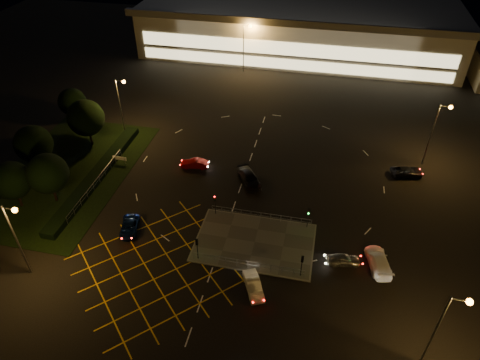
% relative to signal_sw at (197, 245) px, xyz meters
% --- Properties ---
extents(ground, '(180.00, 180.00, 0.00)m').
position_rel_signal_sw_xyz_m(ground, '(4.00, 5.99, -2.37)').
color(ground, black).
rests_on(ground, ground).
extents(pedestrian_island, '(14.00, 9.00, 0.12)m').
position_rel_signal_sw_xyz_m(pedestrian_island, '(6.00, 3.99, -2.31)').
color(pedestrian_island, '#4C4944').
rests_on(pedestrian_island, ground).
extents(grass_verge, '(18.00, 30.00, 0.08)m').
position_rel_signal_sw_xyz_m(grass_verge, '(-24.00, 11.99, -2.33)').
color(grass_verge, black).
rests_on(grass_verge, ground).
extents(hedge, '(2.00, 26.00, 1.00)m').
position_rel_signal_sw_xyz_m(hedge, '(-19.00, 11.99, -1.87)').
color(hedge, black).
rests_on(hedge, ground).
extents(supermarket, '(72.00, 26.50, 10.50)m').
position_rel_signal_sw_xyz_m(supermarket, '(4.00, 67.95, 2.95)').
color(supermarket, beige).
rests_on(supermarket, ground).
extents(streetlight_sw, '(1.78, 0.56, 10.03)m').
position_rel_signal_sw_xyz_m(streetlight_sw, '(-17.56, -6.01, 4.20)').
color(streetlight_sw, slate).
rests_on(streetlight_sw, ground).
extents(streetlight_se, '(1.78, 0.56, 10.03)m').
position_rel_signal_sw_xyz_m(streetlight_se, '(24.44, -8.01, 4.20)').
color(streetlight_se, slate).
rests_on(streetlight_se, ground).
extents(streetlight_nw, '(1.78, 0.56, 10.03)m').
position_rel_signal_sw_xyz_m(streetlight_nw, '(-19.56, 23.99, 4.20)').
color(streetlight_nw, slate).
rests_on(streetlight_nw, ground).
extents(streetlight_ne, '(1.78, 0.56, 10.03)m').
position_rel_signal_sw_xyz_m(streetlight_ne, '(28.44, 25.99, 4.20)').
color(streetlight_ne, slate).
rests_on(streetlight_ne, ground).
extents(streetlight_far_left, '(1.78, 0.56, 10.03)m').
position_rel_signal_sw_xyz_m(streetlight_far_left, '(-5.56, 53.99, 4.20)').
color(streetlight_far_left, slate).
rests_on(streetlight_far_left, ground).
extents(streetlight_far_right, '(1.78, 0.56, 10.03)m').
position_rel_signal_sw_xyz_m(streetlight_far_right, '(34.44, 55.99, 4.20)').
color(streetlight_far_right, slate).
rests_on(streetlight_far_right, ground).
extents(signal_sw, '(0.28, 0.30, 3.15)m').
position_rel_signal_sw_xyz_m(signal_sw, '(0.00, 0.00, 0.00)').
color(signal_sw, black).
rests_on(signal_sw, pedestrian_island).
extents(signal_se, '(0.28, 0.30, 3.15)m').
position_rel_signal_sw_xyz_m(signal_se, '(12.00, 0.00, 0.00)').
color(signal_se, black).
rests_on(signal_se, pedestrian_island).
extents(signal_nw, '(0.28, 0.30, 3.15)m').
position_rel_signal_sw_xyz_m(signal_nw, '(0.00, 7.99, 0.00)').
color(signal_nw, black).
rests_on(signal_nw, pedestrian_island).
extents(signal_ne, '(0.28, 0.30, 3.15)m').
position_rel_signal_sw_xyz_m(signal_ne, '(12.00, 7.99, 0.00)').
color(signal_ne, black).
rests_on(signal_ne, pedestrian_island).
extents(tree_a, '(5.04, 5.04, 6.86)m').
position_rel_signal_sw_xyz_m(tree_a, '(-26.00, 3.99, 1.97)').
color(tree_a, black).
rests_on(tree_a, ground).
extents(tree_b, '(5.40, 5.40, 7.35)m').
position_rel_signal_sw_xyz_m(tree_b, '(-28.00, 11.99, 2.28)').
color(tree_b, black).
rests_on(tree_b, ground).
extents(tree_c, '(5.76, 5.76, 7.84)m').
position_rel_signal_sw_xyz_m(tree_c, '(-24.00, 19.99, 2.59)').
color(tree_c, black).
rests_on(tree_c, ground).
extents(tree_d, '(4.68, 4.68, 6.37)m').
position_rel_signal_sw_xyz_m(tree_d, '(-30.00, 25.99, 1.65)').
color(tree_d, black).
rests_on(tree_d, ground).
extents(tree_e, '(5.40, 5.40, 7.35)m').
position_rel_signal_sw_xyz_m(tree_e, '(-22.00, 5.99, 2.28)').
color(tree_e, black).
rests_on(tree_e, ground).
extents(car_queue_white, '(3.20, 4.52, 1.42)m').
position_rel_signal_sw_xyz_m(car_queue_white, '(7.18, -3.01, -1.66)').
color(car_queue_white, silver).
rests_on(car_queue_white, ground).
extents(car_left_blue, '(3.15, 4.86, 1.24)m').
position_rel_signal_sw_xyz_m(car_left_blue, '(-9.79, 2.74, -1.74)').
color(car_left_blue, navy).
rests_on(car_left_blue, ground).
extents(car_far_dkgrey, '(4.75, 5.72, 1.56)m').
position_rel_signal_sw_xyz_m(car_far_dkgrey, '(2.99, 15.59, -1.58)').
color(car_far_dkgrey, black).
rests_on(car_far_dkgrey, ground).
extents(car_right_silver, '(4.09, 2.23, 1.32)m').
position_rel_signal_sw_xyz_m(car_right_silver, '(16.62, 2.90, -1.71)').
color(car_right_silver, '#B4B6BB').
rests_on(car_right_silver, ground).
extents(car_circ_red, '(4.23, 1.94, 1.34)m').
position_rel_signal_sw_xyz_m(car_circ_red, '(-5.81, 17.56, -1.69)').
color(car_circ_red, '#9F0B0E').
rests_on(car_circ_red, ground).
extents(car_east_grey, '(5.10, 3.19, 1.32)m').
position_rel_signal_sw_xyz_m(car_east_grey, '(25.32, 22.24, -1.71)').
color(car_east_grey, black).
rests_on(car_east_grey, ground).
extents(car_approach_white, '(3.35, 5.77, 1.57)m').
position_rel_signal_sw_xyz_m(car_approach_white, '(20.56, 3.41, -1.58)').
color(car_approach_white, white).
rests_on(car_approach_white, ground).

